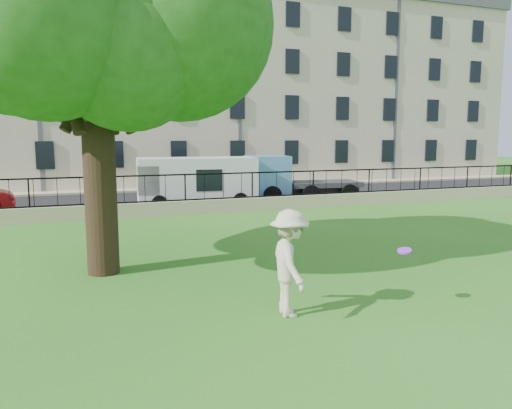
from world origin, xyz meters
name	(u,v)px	position (x,y,z in m)	size (l,w,h in m)	color
ground	(317,303)	(0.00, 0.00, 0.00)	(120.00, 120.00, 0.00)	#216117
retaining_wall	(186,208)	(0.00, 12.00, 0.30)	(50.00, 0.40, 0.60)	tan
iron_railing	(185,188)	(0.00, 12.00, 1.15)	(50.00, 0.05, 1.13)	black
street	(166,201)	(0.00, 16.70, 0.01)	(60.00, 9.00, 0.01)	black
sidewalk	(150,190)	(0.00, 21.90, 0.06)	(60.00, 1.40, 0.12)	tan
building_row	(135,83)	(0.00, 27.57, 6.92)	(56.40, 10.40, 13.80)	beige
man	(290,263)	(-0.78, -0.40, 0.99)	(1.28, 0.74, 1.99)	beige
frisbee	(404,251)	(1.40, -0.86, 1.15)	(0.27, 0.27, 0.03)	#8F2AEF
white_van	(197,182)	(1.09, 14.40, 1.15)	(5.45, 2.13, 2.29)	silver
blue_truck	(301,178)	(6.50, 14.40, 1.16)	(5.53, 1.96, 2.32)	#5082BC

